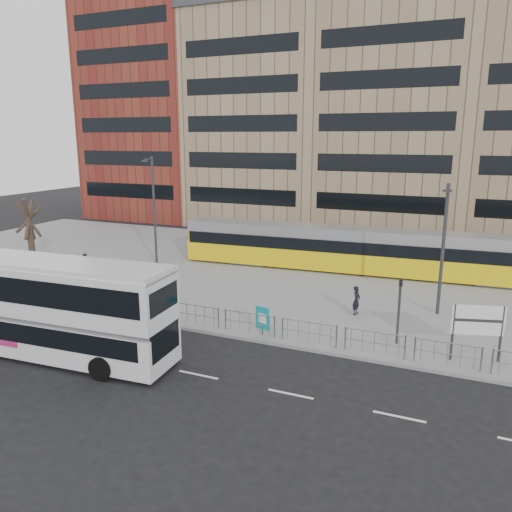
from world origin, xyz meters
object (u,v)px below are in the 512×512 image
at_px(traffic_light_east, 399,303).
at_px(bare_tree, 26,196).
at_px(lamp_post_west, 154,206).
at_px(pedestrian, 357,300).
at_px(traffic_light_west, 86,273).
at_px(double_decker_bus, 54,306).
at_px(ad_panel, 262,319).
at_px(tram, 366,251).
at_px(station_sign, 478,323).
at_px(lamp_post_east, 443,244).

distance_m(traffic_light_east, bare_tree, 25.50).
distance_m(lamp_post_west, bare_tree, 8.58).
bearing_deg(pedestrian, bare_tree, 100.55).
xyz_separation_m(pedestrian, traffic_light_west, (-14.09, -4.83, 1.19)).
bearing_deg(traffic_light_east, double_decker_bus, -171.24).
height_order(ad_panel, pedestrian, pedestrian).
distance_m(tram, station_sign, 14.48).
bearing_deg(bare_tree, traffic_light_west, -26.00).
bearing_deg(ad_panel, traffic_light_west, -166.67).
distance_m(pedestrian, bare_tree, 23.04).
xyz_separation_m(station_sign, bare_tree, (-28.45, 3.09, 3.72)).
bearing_deg(lamp_post_east, bare_tree, -174.78).
xyz_separation_m(tram, traffic_light_east, (3.87, -11.98, 0.40)).
height_order(double_decker_bus, pedestrian, double_decker_bus).
relative_size(station_sign, lamp_post_east, 0.35).
bearing_deg(traffic_light_west, station_sign, 24.93).
xyz_separation_m(station_sign, lamp_post_east, (-1.85, 5.53, 2.16)).
height_order(ad_panel, traffic_light_east, traffic_light_east).
distance_m(traffic_light_west, traffic_light_east, 16.76).
xyz_separation_m(pedestrian, lamp_post_west, (-16.31, 5.08, 3.58)).
bearing_deg(pedestrian, tram, 17.08).
height_order(double_decker_bus, lamp_post_west, lamp_post_west).
bearing_deg(double_decker_bus, lamp_post_west, 105.46).
height_order(double_decker_bus, ad_panel, double_decker_bus).
relative_size(pedestrian, traffic_light_west, 0.51).
height_order(traffic_light_east, bare_tree, bare_tree).
relative_size(double_decker_bus, lamp_post_west, 1.38).
relative_size(tram, ad_panel, 18.90).
xyz_separation_m(traffic_light_east, lamp_post_west, (-18.89, 8.28, 2.39)).
bearing_deg(lamp_post_west, traffic_light_west, -77.39).
xyz_separation_m(tram, pedestrian, (1.28, -8.79, -0.79)).
bearing_deg(tram, traffic_light_west, -136.83).
distance_m(double_decker_bus, lamp_post_east, 19.33).
relative_size(double_decker_bus, ad_panel, 7.81).
bearing_deg(station_sign, traffic_light_west, 167.23).
bearing_deg(traffic_light_west, tram, 68.72).
xyz_separation_m(ad_panel, lamp_post_east, (7.60, 6.42, 3.06)).
relative_size(double_decker_bus, bare_tree, 1.45).
bearing_deg(ad_panel, double_decker_bus, -131.29).
height_order(station_sign, traffic_light_east, traffic_light_east).
bearing_deg(bare_tree, pedestrian, 1.77).
xyz_separation_m(station_sign, traffic_light_east, (-3.31, 0.60, 0.25)).
height_order(lamp_post_west, lamp_post_east, lamp_post_west).
distance_m(ad_panel, lamp_post_west, 16.45).
relative_size(pedestrian, lamp_post_east, 0.22).
relative_size(station_sign, traffic_light_west, 0.80).
bearing_deg(traffic_light_east, pedestrian, 110.66).
distance_m(double_decker_bus, tram, 21.36).
bearing_deg(station_sign, lamp_post_west, 142.47).
distance_m(double_decker_bus, station_sign, 18.14).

